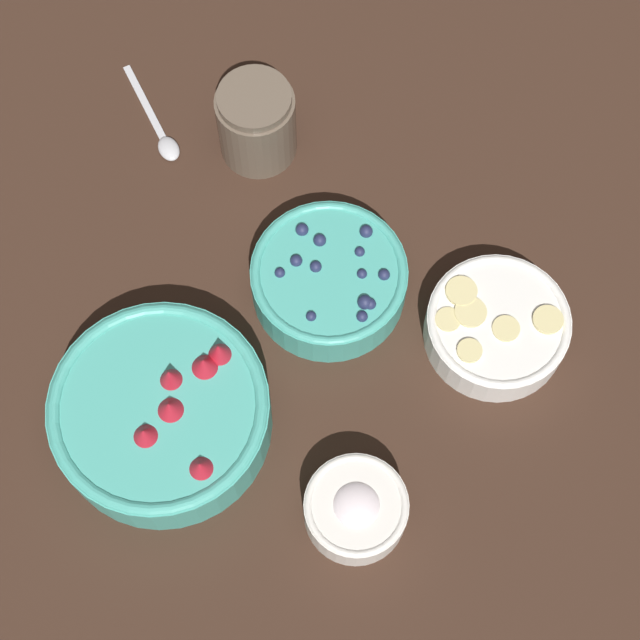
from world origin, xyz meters
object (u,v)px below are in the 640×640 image
at_px(bowl_bananas, 497,324).
at_px(bowl_blueberries, 329,279).
at_px(bowl_cream, 356,509).
at_px(bowl_strawberries, 162,412).
at_px(jar_chocolate, 257,124).

bearing_deg(bowl_bananas, bowl_blueberries, 74.58).
relative_size(bowl_blueberries, bowl_cream, 1.62).
relative_size(bowl_strawberries, bowl_blueberries, 1.33).
distance_m(bowl_strawberries, bowl_cream, 0.21).
bearing_deg(bowl_blueberries, bowl_cream, -173.57).
bearing_deg(bowl_bananas, bowl_strawberries, 106.69).
relative_size(bowl_cream, jar_chocolate, 1.00).
bearing_deg(bowl_strawberries, bowl_blueberries, -47.84).
bearing_deg(bowl_strawberries, jar_chocolate, -14.44).
bearing_deg(bowl_bananas, bowl_cream, 142.94).
distance_m(bowl_strawberries, jar_chocolate, 0.33).
distance_m(bowl_blueberries, bowl_cream, 0.24).
xyz_separation_m(bowl_bananas, bowl_cream, (-0.19, 0.14, 0.00)).
relative_size(bowl_bananas, bowl_cream, 1.47).
distance_m(bowl_blueberries, jar_chocolate, 0.19).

